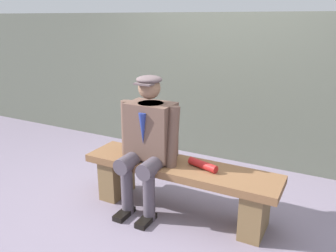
% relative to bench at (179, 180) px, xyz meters
% --- Properties ---
extents(ground_plane, '(30.00, 30.00, 0.00)m').
position_rel_bench_xyz_m(ground_plane, '(0.00, 0.00, -0.33)').
color(ground_plane, gray).
extents(bench, '(1.83, 0.44, 0.48)m').
position_rel_bench_xyz_m(bench, '(0.00, 0.00, 0.00)').
color(bench, brown).
rests_on(bench, ground).
extents(seated_man, '(0.60, 0.57, 1.28)m').
position_rel_bench_xyz_m(seated_man, '(0.29, 0.06, 0.38)').
color(seated_man, brown).
rests_on(seated_man, ground).
extents(rolled_magazine, '(0.30, 0.15, 0.07)m').
position_rel_bench_xyz_m(rolled_magazine, '(-0.22, -0.02, 0.19)').
color(rolled_magazine, '#B21E1E').
rests_on(rolled_magazine, bench).
extents(stadium_wall, '(12.00, 0.24, 1.82)m').
position_rel_bench_xyz_m(stadium_wall, '(0.00, -1.53, 0.58)').
color(stadium_wall, '#5B6053').
rests_on(stadium_wall, ground).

